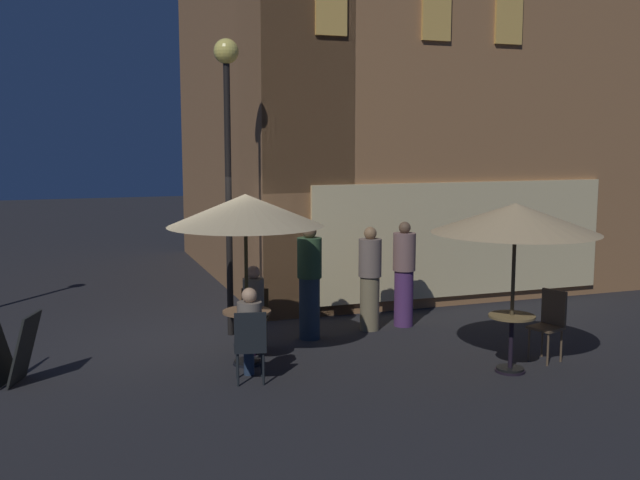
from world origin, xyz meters
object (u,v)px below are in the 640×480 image
object	(u,v)px
cafe_table_1	(511,334)
patron_standing_2	(404,274)
cafe_chair_1	(254,313)
patron_seated_1	(253,304)
patio_umbrella_0	(245,211)
cafe_chair_2	(550,319)
street_lamp_near_corner	(227,117)
patio_umbrella_1	(515,219)
patron_standing_4	(309,282)
cafe_chair_0	(250,342)
menu_sandwich_board	(10,348)
cafe_table_0	(247,327)
patron_seated_0	(249,328)
patron_standing_3	(370,279)

from	to	relation	value
cafe_table_1	patron_standing_2	xyz separation A→B (m)	(-0.27, 2.69, 0.36)
cafe_chair_1	patron_seated_1	distance (m)	0.22
patio_umbrella_0	cafe_chair_2	bearing A→B (deg)	-16.83
patio_umbrella_0	patron_standing_2	xyz separation A→B (m)	(2.95, 1.20, -1.25)
street_lamp_near_corner	cafe_table_1	bearing A→B (deg)	-44.88
cafe_chair_2	street_lamp_near_corner	bearing A→B (deg)	-54.23
patio_umbrella_1	patron_standing_4	bearing A→B (deg)	129.10
street_lamp_near_corner	cafe_chair_0	distance (m)	3.76
street_lamp_near_corner	patron_standing_2	bearing A→B (deg)	-7.96
menu_sandwich_board	cafe_chair_2	distance (m)	7.19
patron_seated_1	patron_standing_4	distance (m)	1.06
patio_umbrella_1	cafe_table_1	bearing A→B (deg)	135.00
patio_umbrella_1	patron_standing_4	world-z (taller)	patio_umbrella_1
street_lamp_near_corner	menu_sandwich_board	distance (m)	4.52
cafe_table_0	patron_standing_4	xyz separation A→B (m)	(1.23, 0.97, 0.38)
patron_standing_2	patio_umbrella_1	bearing A→B (deg)	175.74
patron_standing_2	menu_sandwich_board	bearing A→B (deg)	89.52
menu_sandwich_board	patio_umbrella_1	distance (m)	6.65
patio_umbrella_1	patron_seated_1	distance (m)	3.89
street_lamp_near_corner	patron_standing_4	xyz separation A→B (m)	(1.11, -0.63, -2.51)
cafe_table_1	patron_seated_1	world-z (taller)	patron_seated_1
patron_standing_4	patio_umbrella_0	bearing A→B (deg)	135.60
patron_seated_0	patio_umbrella_0	bearing A→B (deg)	-0.00
cafe_chair_2	patron_seated_0	distance (m)	4.20
patron_seated_0	patron_standing_3	bearing A→B (deg)	-42.15
patio_umbrella_0	cafe_chair_1	bearing A→B (deg)	68.50
patio_umbrella_0	cafe_chair_2	distance (m)	4.48
patio_umbrella_0	patron_seated_0	world-z (taller)	patio_umbrella_0
cafe_table_0	cafe_chair_1	world-z (taller)	cafe_chair_1
cafe_chair_2	patron_seated_1	xyz separation A→B (m)	(-3.78, 1.85, 0.11)
cafe_chair_0	menu_sandwich_board	bearing A→B (deg)	81.23
patron_standing_4	patron_seated_1	bearing A→B (deg)	116.49
patron_seated_0	patio_umbrella_1	bearing A→B (deg)	-92.42
cafe_chair_1	patron_standing_3	world-z (taller)	patron_standing_3
cafe_table_1	patron_standing_2	world-z (taller)	patron_standing_2
patio_umbrella_0	patron_standing_4	distance (m)	1.98
menu_sandwich_board	cafe_chair_2	size ratio (longest dim) A/B	0.90
patron_standing_3	cafe_chair_1	bearing A→B (deg)	-159.77
patio_umbrella_1	patron_standing_3	size ratio (longest dim) A/B	1.34
street_lamp_near_corner	patio_umbrella_0	xyz separation A→B (m)	(-0.12, -1.60, -1.28)
street_lamp_near_corner	patio_umbrella_0	size ratio (longest dim) A/B	1.95
cafe_table_1	patron_seated_0	size ratio (longest dim) A/B	0.63
cafe_table_0	patron_seated_1	size ratio (longest dim) A/B	0.60
patron_seated_0	patron_standing_2	bearing A→B (deg)	-47.48
cafe_chair_1	patron_seated_0	size ratio (longest dim) A/B	0.72
patron_standing_3	patron_standing_4	size ratio (longest dim) A/B	0.94
cafe_table_1	street_lamp_near_corner	bearing A→B (deg)	135.12
patio_umbrella_0	patron_standing_3	size ratio (longest dim) A/B	1.39
cafe_chair_2	patron_standing_4	distance (m)	3.57
cafe_chair_1	patron_standing_2	distance (m)	2.71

